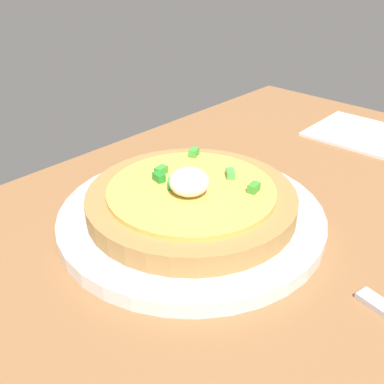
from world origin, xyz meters
TOP-DOWN VIEW (x-y plane):
  - dining_table at (0.00, 0.00)cm, footprint 90.03×64.08cm
  - plate at (-0.09, -10.65)cm, footprint 26.07×26.07cm
  - pizza at (-0.06, -10.64)cm, footprint 20.37×20.37cm
  - napkin at (-33.32, -8.52)cm, footprint 12.64×12.64cm

SIDE VIEW (x-z plane):
  - dining_table at x=0.00cm, z-range 0.00..2.94cm
  - napkin at x=-33.32cm, z-range 2.94..3.34cm
  - plate at x=-0.09cm, z-range 2.94..4.41cm
  - pizza at x=-0.06cm, z-range 3.17..8.20cm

